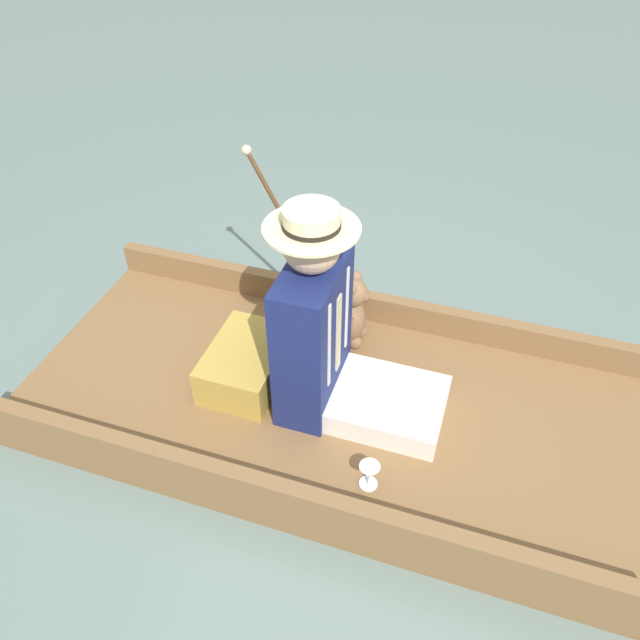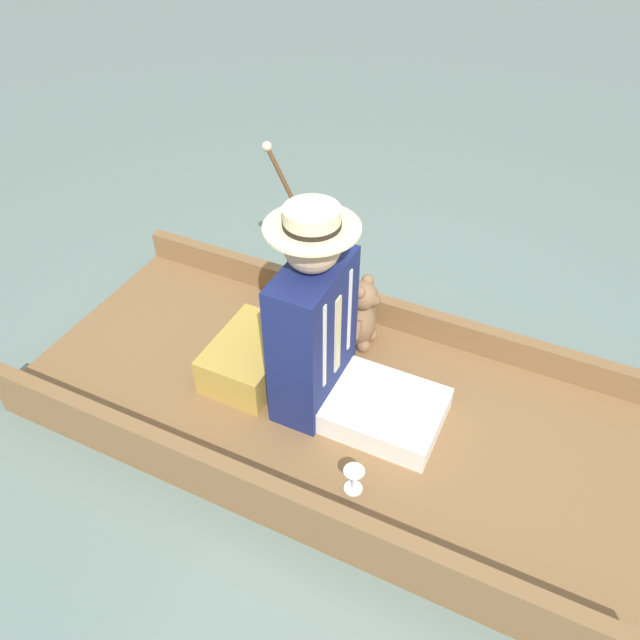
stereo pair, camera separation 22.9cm
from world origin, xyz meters
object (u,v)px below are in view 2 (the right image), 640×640
object	(u,v)px
teddy_bear	(362,315)
wine_glass	(354,476)
walking_cane	(305,224)
seated_person	(329,339)

from	to	relation	value
teddy_bear	wine_glass	distance (m)	0.80
teddy_bear	wine_glass	world-z (taller)	teddy_bear
teddy_bear	wine_glass	xyz separation A→B (m)	(0.74, 0.28, -0.09)
teddy_bear	walking_cane	bearing A→B (deg)	-108.50
teddy_bear	wine_glass	bearing A→B (deg)	20.79
seated_person	wine_glass	bearing A→B (deg)	28.57
teddy_bear	walking_cane	distance (m)	0.48
wine_glass	teddy_bear	bearing A→B (deg)	-159.21
walking_cane	wine_glass	bearing A→B (deg)	36.04
seated_person	teddy_bear	bearing A→B (deg)	173.24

